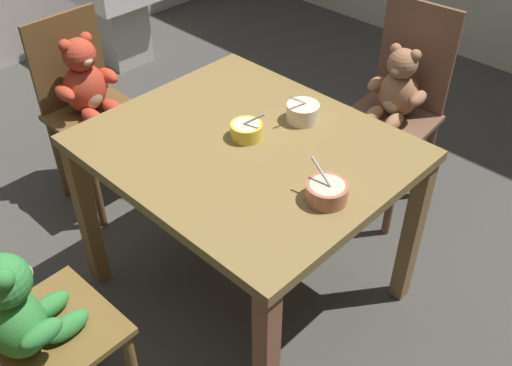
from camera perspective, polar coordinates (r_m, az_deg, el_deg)
name	(u,v)px	position (r m, az deg, el deg)	size (l,w,h in m)	color
ground_plane	(248,288)	(2.49, -0.81, -10.19)	(5.20, 5.20, 0.04)	#43413C
dining_table	(246,166)	(2.05, -0.97, 1.65)	(1.04, 0.88, 0.72)	olive
teddy_chair_near_left	(88,93)	(2.72, -16.11, 8.43)	(0.37, 0.38, 0.88)	brown
teddy_chair_near_front	(22,324)	(1.78, -21.84, -12.68)	(0.37, 0.39, 0.86)	brown
teddy_chair_far_center	(396,99)	(2.66, 13.53, 7.94)	(0.40, 0.43, 0.94)	brown
porridge_bowl_terracotta_near_right	(327,192)	(1.75, 6.91, -0.84)	(0.14, 0.13, 0.12)	#B76C4F
porridge_bowl_cream_far_center	(303,112)	(2.10, 4.58, 6.93)	(0.12, 0.13, 0.12)	beige
porridge_bowl_yellow_center	(247,130)	(2.01, -0.93, 5.16)	(0.11, 0.11, 0.11)	yellow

